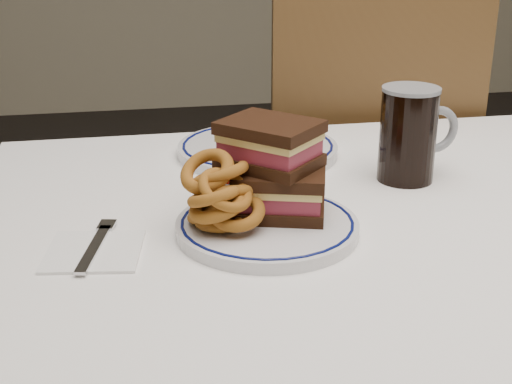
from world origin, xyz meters
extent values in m
cube|color=white|center=(0.00, 0.00, 0.73)|extent=(1.26, 0.86, 0.03)
cylinder|color=#462C16|center=(-0.54, 0.34, 0.35)|extent=(0.06, 0.06, 0.71)
cube|color=white|center=(0.00, 0.43, 0.65)|extent=(1.26, 0.01, 0.17)
cube|color=#462C16|center=(0.16, 0.71, 0.48)|extent=(0.51, 0.51, 0.04)
cylinder|color=#462C16|center=(0.38, 0.88, 0.23)|extent=(0.04, 0.04, 0.45)
cylinder|color=#462C16|center=(0.34, 0.49, 0.23)|extent=(0.04, 0.04, 0.45)
cylinder|color=#462C16|center=(-0.01, 0.93, 0.23)|extent=(0.04, 0.04, 0.45)
cylinder|color=#462C16|center=(-0.05, 0.53, 0.23)|extent=(0.04, 0.04, 0.45)
cube|color=#462C16|center=(0.14, 0.50, 0.75)|extent=(0.47, 0.08, 0.51)
cylinder|color=silver|center=(-0.22, -0.06, 0.76)|extent=(0.25, 0.25, 0.02)
torus|color=#0B1353|center=(-0.22, -0.06, 0.77)|extent=(0.23, 0.23, 0.00)
cube|color=black|center=(-0.20, -0.04, 0.77)|extent=(0.15, 0.13, 0.02)
cube|color=maroon|center=(-0.20, -0.04, 0.79)|extent=(0.13, 0.12, 0.02)
cube|color=#E6C767|center=(-0.20, -0.04, 0.81)|extent=(0.14, 0.12, 0.01)
cube|color=black|center=(-0.20, -0.04, 0.82)|extent=(0.15, 0.13, 0.02)
cube|color=black|center=(-0.21, -0.02, 0.84)|extent=(0.16, 0.16, 0.02)
cube|color=maroon|center=(-0.21, -0.02, 0.86)|extent=(0.14, 0.14, 0.02)
cube|color=#E6C767|center=(-0.21, -0.02, 0.87)|extent=(0.15, 0.15, 0.01)
cube|color=black|center=(-0.21, -0.02, 0.89)|extent=(0.16, 0.16, 0.02)
torus|color=brown|center=(-0.28, -0.07, 0.77)|extent=(0.07, 0.07, 0.02)
torus|color=brown|center=(-0.29, -0.06, 0.78)|extent=(0.08, 0.07, 0.05)
torus|color=brown|center=(-0.26, -0.08, 0.79)|extent=(0.08, 0.08, 0.05)
torus|color=brown|center=(-0.29, -0.08, 0.80)|extent=(0.08, 0.08, 0.04)
torus|color=brown|center=(-0.27, -0.06, 0.81)|extent=(0.08, 0.08, 0.05)
torus|color=brown|center=(-0.29, -0.08, 0.82)|extent=(0.07, 0.07, 0.05)
torus|color=brown|center=(-0.28, -0.08, 0.83)|extent=(0.08, 0.07, 0.07)
torus|color=brown|center=(-0.28, -0.05, 0.83)|extent=(0.09, 0.08, 0.06)
torus|color=brown|center=(-0.30, -0.05, 0.84)|extent=(0.09, 0.08, 0.07)
cylinder|color=silver|center=(-0.25, 0.03, 0.78)|extent=(0.05, 0.05, 0.03)
cylinder|color=#820902|center=(-0.25, 0.03, 0.79)|extent=(0.04, 0.04, 0.01)
cylinder|color=black|center=(0.04, 0.10, 0.82)|extent=(0.09, 0.09, 0.15)
cylinder|color=gray|center=(0.04, 0.10, 0.90)|extent=(0.09, 0.09, 0.01)
torus|color=gray|center=(0.09, 0.11, 0.83)|extent=(0.08, 0.02, 0.08)
cylinder|color=silver|center=(-0.17, 0.27, 0.76)|extent=(0.28, 0.28, 0.02)
torus|color=#0B1353|center=(-0.17, 0.27, 0.77)|extent=(0.27, 0.27, 0.01)
torus|color=brown|center=(-0.16, 0.24, 0.78)|extent=(0.08, 0.08, 0.05)
torus|color=brown|center=(-0.18, 0.30, 0.79)|extent=(0.09, 0.08, 0.06)
torus|color=brown|center=(-0.15, 0.30, 0.80)|extent=(0.08, 0.08, 0.04)
cube|color=white|center=(-0.45, -0.08, 0.75)|extent=(0.13, 0.13, 0.00)
cube|color=#B5B5BA|center=(-0.45, -0.08, 0.76)|extent=(0.04, 0.14, 0.00)
cube|color=#B5B5BA|center=(-0.43, -0.01, 0.76)|extent=(0.03, 0.04, 0.00)
camera|label=1|loc=(-0.39, -0.92, 1.15)|focal=50.00mm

